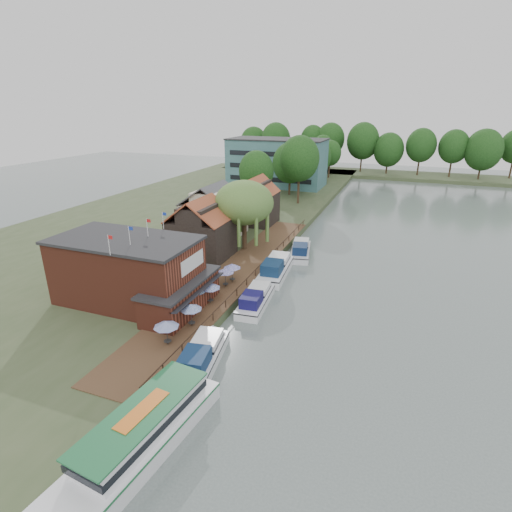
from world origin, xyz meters
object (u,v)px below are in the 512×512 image
(umbrella_1, at_px, (191,315))
(cruiser_2, at_px, (276,266))
(willow, at_px, (244,216))
(cruiser_3, at_px, (301,248))
(umbrella_2, at_px, (196,297))
(tour_boat, at_px, (137,435))
(cottage_a, at_px, (201,228))
(umbrella_4, at_px, (225,277))
(umbrella_5, at_px, (232,273))
(umbrella_0, at_px, (167,333))
(pub, at_px, (143,272))
(cottage_c, at_px, (256,200))
(umbrella_3, at_px, (210,293))
(cruiser_1, at_px, (256,297))
(cottage_b, at_px, (214,210))
(cruiser_0, at_px, (202,353))
(swan, at_px, (187,373))
(hotel_block, at_px, (277,162))

(umbrella_1, distance_m, cruiser_2, 17.53)
(willow, distance_m, cruiser_3, 9.88)
(umbrella_2, bearing_deg, cruiser_3, 75.80)
(umbrella_1, height_order, cruiser_2, umbrella_1)
(umbrella_1, bearing_deg, tour_boat, -74.59)
(cottage_a, xyz_separation_m, cruiser_3, (12.41, 8.10, -4.09))
(willow, relative_size, umbrella_4, 4.39)
(umbrella_5, bearing_deg, umbrella_0, -89.56)
(pub, height_order, cottage_a, cottage_a)
(pub, distance_m, umbrella_1, 8.02)
(cottage_a, xyz_separation_m, umbrella_0, (7.77, -21.30, -2.96))
(umbrella_4, bearing_deg, cruiser_2, 64.47)
(cottage_c, relative_size, tour_boat, 0.60)
(cottage_a, height_order, umbrella_3, cottage_a)
(willow, relative_size, umbrella_3, 4.39)
(cottage_a, distance_m, cruiser_1, 15.77)
(umbrella_1, bearing_deg, cottage_b, 112.03)
(pub, relative_size, cottage_a, 2.33)
(cruiser_1, bearing_deg, tour_boat, -94.69)
(cottage_c, distance_m, cruiser_3, 16.30)
(umbrella_1, height_order, umbrella_4, same)
(umbrella_4, xyz_separation_m, cruiser_2, (3.74, 7.84, -0.98))
(cruiser_0, bearing_deg, umbrella_0, 166.79)
(pub, height_order, swan, pub)
(cottage_c, distance_m, cruiser_1, 30.84)
(willow, distance_m, umbrella_0, 26.79)
(pub, relative_size, cottage_c, 2.35)
(cruiser_0, relative_size, cruiser_1, 1.05)
(willow, height_order, umbrella_5, willow)
(cottage_b, relative_size, umbrella_3, 4.04)
(cottage_a, distance_m, cottage_c, 19.03)
(cottage_b, distance_m, cruiser_2, 18.07)
(umbrella_2, xyz_separation_m, cruiser_3, (5.61, 22.15, -1.13))
(umbrella_5, xyz_separation_m, cruiser_0, (3.69, -14.85, -1.11))
(cottage_c, xyz_separation_m, tour_boat, (11.01, -50.52, -3.71))
(cottage_c, xyz_separation_m, cruiser_2, (10.23, -19.42, -3.94))
(pub, height_order, cruiser_1, pub)
(hotel_block, xyz_separation_m, willow, (11.50, -51.00, -0.94))
(cottage_b, bearing_deg, cottage_c, 66.04)
(cottage_a, distance_m, cruiser_0, 24.66)
(cruiser_1, xyz_separation_m, tour_boat, (0.19, -21.93, 0.42))
(cottage_a, xyz_separation_m, cottage_c, (1.00, 19.00, 0.00))
(umbrella_0, height_order, cruiser_2, umbrella_0)
(umbrella_5, bearing_deg, umbrella_4, -96.30)
(cottage_a, distance_m, willow, 6.80)
(cruiser_3, height_order, swan, cruiser_3)
(umbrella_0, bearing_deg, tour_boat, -67.47)
(willow, bearing_deg, umbrella_0, -82.91)
(umbrella_2, bearing_deg, cruiser_0, -58.61)
(hotel_block, relative_size, umbrella_4, 10.69)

